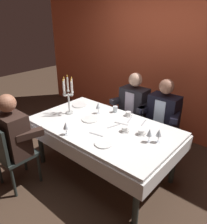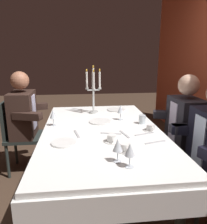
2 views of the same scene
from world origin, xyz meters
name	(u,v)px [view 1 (image 1 of 2)]	position (x,y,z in m)	size (l,w,h in m)	color
ground_plane	(103,171)	(0.00, 0.00, 0.00)	(12.00, 12.00, 0.00)	#422F22
back_wall	(167,59)	(0.00, 1.66, 1.35)	(6.00, 0.12, 2.70)	#CE5333
dining_table	(103,133)	(0.00, 0.00, 0.62)	(1.94, 1.14, 0.74)	white
candelabra	(68,96)	(-0.60, -0.04, 1.01)	(0.19, 0.19, 0.57)	silver
dinner_plate_0	(90,119)	(-0.23, 0.01, 0.75)	(0.23, 0.23, 0.01)	white
dinner_plate_1	(80,105)	(-0.71, 0.26, 0.75)	(0.23, 0.23, 0.01)	white
dinner_plate_2	(104,144)	(0.31, -0.34, 0.75)	(0.20, 0.20, 0.01)	white
wine_glass_0	(66,126)	(-0.17, -0.47, 0.86)	(0.07, 0.07, 0.16)	silver
wine_glass_1	(150,133)	(0.66, 0.04, 0.85)	(0.07, 0.07, 0.16)	silver
wine_glass_2	(159,133)	(0.74, 0.10, 0.86)	(0.07, 0.07, 0.16)	silver
wine_glass_3	(98,106)	(-0.29, 0.23, 0.86)	(0.07, 0.07, 0.16)	silver
water_tumbler_0	(115,109)	(-0.13, 0.43, 0.79)	(0.07, 0.07, 0.09)	silver
coffee_cup_0	(128,114)	(0.09, 0.45, 0.77)	(0.13, 0.12, 0.06)	white
coffee_cup_1	(125,130)	(0.32, 0.05, 0.77)	(0.13, 0.12, 0.06)	white
coffee_cup_2	(141,132)	(0.50, 0.12, 0.77)	(0.13, 0.12, 0.06)	white
knife_0	(96,134)	(0.10, -0.24, 0.74)	(0.19, 0.02, 0.01)	#B7B7BC
knife_1	(114,126)	(0.13, 0.07, 0.74)	(0.19, 0.02, 0.01)	#B7B7BC
knife_2	(121,123)	(0.16, 0.19, 0.74)	(0.19, 0.02, 0.01)	#B7B7BC
knife_3	(130,119)	(0.18, 0.36, 0.74)	(0.19, 0.02, 0.01)	#B7B7BC
knife_4	(144,123)	(0.37, 0.40, 0.74)	(0.19, 0.02, 0.01)	#B7B7BC
seated_diner_0	(12,134)	(-0.67, -0.89, 0.74)	(0.63, 0.48, 1.24)	#262E2B
seated_diner_1	(134,104)	(-0.10, 0.89, 0.74)	(0.63, 0.48, 1.24)	#262E2B
seated_diner_2	(164,113)	(0.41, 0.89, 0.74)	(0.63, 0.48, 1.24)	#262E2B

